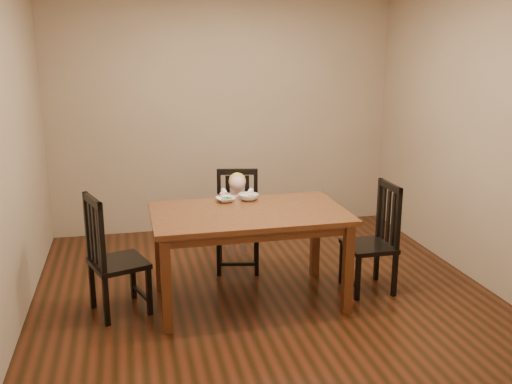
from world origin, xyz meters
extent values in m
cube|color=#451D0E|center=(0.00, 0.00, 0.00)|extent=(4.00, 4.00, 0.01)
cube|color=#9B8162|center=(0.00, 2.00, 1.35)|extent=(4.00, 0.01, 2.70)
cube|color=#9B8162|center=(0.00, -2.00, 1.35)|extent=(4.00, 0.01, 2.70)
cube|color=#9B8162|center=(-2.00, 0.00, 1.35)|extent=(0.01, 4.00, 2.70)
cube|color=#9B8162|center=(2.00, 0.00, 1.35)|extent=(0.01, 4.00, 2.70)
cube|color=#44230F|center=(-0.16, -0.11, 0.78)|extent=(1.62, 0.97, 0.04)
cube|color=#44230F|center=(-0.16, -0.11, 0.72)|extent=(1.49, 0.84, 0.09)
cube|color=#44230F|center=(-0.89, -0.52, 0.38)|extent=(0.08, 0.08, 0.76)
cube|color=#44230F|center=(0.57, -0.52, 0.38)|extent=(0.08, 0.08, 0.76)
cube|color=#44230F|center=(-0.89, 0.30, 0.38)|extent=(0.08, 0.08, 0.76)
cube|color=#44230F|center=(0.57, 0.30, 0.38)|extent=(0.08, 0.08, 0.76)
cube|color=black|center=(-0.12, 0.62, 0.41)|extent=(0.49, 0.47, 0.04)
cube|color=black|center=(0.10, 0.75, 0.20)|extent=(0.04, 0.04, 0.39)
cube|color=black|center=(-0.26, 0.83, 0.20)|extent=(0.04, 0.04, 0.39)
cube|color=black|center=(0.03, 0.42, 0.20)|extent=(0.04, 0.04, 0.39)
cube|color=black|center=(-0.33, 0.49, 0.20)|extent=(0.04, 0.04, 0.39)
cube|color=black|center=(0.10, 0.75, 0.70)|extent=(0.04, 0.04, 0.54)
cube|color=black|center=(-0.26, 0.83, 0.70)|extent=(0.04, 0.04, 0.54)
cube|color=black|center=(-0.08, 0.79, 0.94)|extent=(0.40, 0.11, 0.06)
cube|color=black|center=(0.01, 0.77, 0.67)|extent=(0.05, 0.03, 0.47)
cube|color=black|center=(-0.08, 0.79, 0.67)|extent=(0.05, 0.03, 0.47)
cube|color=black|center=(-0.18, 0.81, 0.67)|extent=(0.05, 0.03, 0.47)
cube|color=black|center=(-1.24, -0.07, 0.42)|extent=(0.53, 0.55, 0.04)
cube|color=black|center=(-1.47, 0.05, 0.20)|extent=(0.05, 0.05, 0.40)
cube|color=black|center=(-1.35, -0.31, 0.20)|extent=(0.05, 0.05, 0.40)
cube|color=black|center=(-1.13, 0.16, 0.20)|extent=(0.05, 0.05, 0.40)
cube|color=black|center=(-1.01, -0.19, 0.20)|extent=(0.05, 0.05, 0.40)
cube|color=black|center=(-1.47, 0.05, 0.73)|extent=(0.05, 0.05, 0.56)
cube|color=black|center=(-1.35, -0.31, 0.73)|extent=(0.05, 0.05, 0.56)
cube|color=black|center=(-1.41, -0.13, 0.98)|extent=(0.17, 0.40, 0.06)
cube|color=black|center=(-1.44, -0.04, 0.70)|extent=(0.03, 0.05, 0.48)
cube|color=black|center=(-1.41, -0.13, 0.70)|extent=(0.03, 0.05, 0.48)
cube|color=black|center=(-1.38, -0.22, 0.70)|extent=(0.03, 0.05, 0.48)
cube|color=black|center=(0.93, -0.12, 0.41)|extent=(0.41, 0.43, 0.04)
cube|color=black|center=(1.10, -0.31, 0.20)|extent=(0.04, 0.04, 0.39)
cube|color=black|center=(1.10, 0.06, 0.20)|extent=(0.04, 0.04, 0.39)
cube|color=black|center=(0.75, -0.31, 0.20)|extent=(0.04, 0.04, 0.39)
cube|color=black|center=(0.75, 0.06, 0.20)|extent=(0.04, 0.04, 0.39)
cube|color=black|center=(1.10, -0.31, 0.71)|extent=(0.04, 0.04, 0.55)
cube|color=black|center=(1.10, 0.06, 0.71)|extent=(0.04, 0.04, 0.55)
cube|color=black|center=(1.10, -0.12, 0.95)|extent=(0.04, 0.40, 0.06)
cube|color=black|center=(1.10, -0.22, 0.68)|extent=(0.02, 0.04, 0.47)
cube|color=black|center=(1.10, -0.12, 0.68)|extent=(0.02, 0.04, 0.47)
cube|color=black|center=(1.10, -0.03, 0.68)|extent=(0.02, 0.04, 0.47)
imported|color=silver|center=(-0.30, 0.22, 0.83)|extent=(0.19, 0.19, 0.04)
imported|color=silver|center=(-0.09, 0.23, 0.83)|extent=(0.20, 0.20, 0.06)
cube|color=silver|center=(-0.34, 0.20, 0.86)|extent=(0.09, 0.09, 0.05)
cube|color=silver|center=(-0.34, 0.20, 0.84)|extent=(0.04, 0.04, 0.01)
camera|label=1|loc=(-1.12, -4.56, 2.14)|focal=40.00mm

